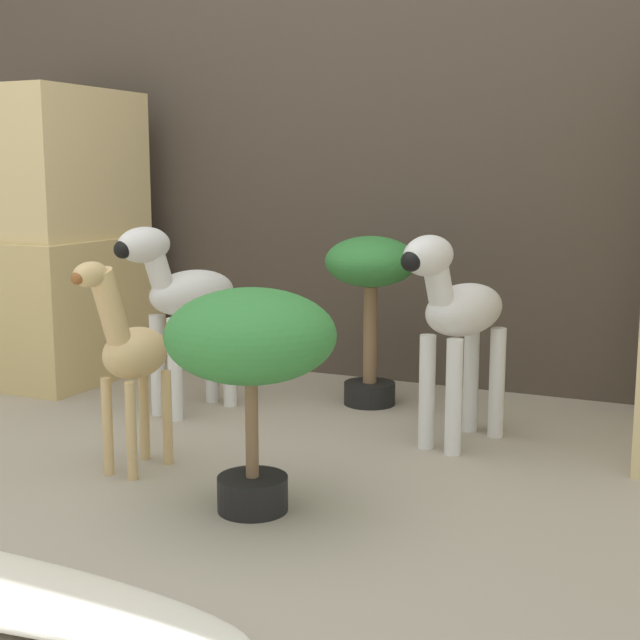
{
  "coord_description": "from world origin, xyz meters",
  "views": [
    {
      "loc": [
        1.14,
        -1.49,
        0.8
      ],
      "look_at": [
        0.01,
        1.0,
        0.34
      ],
      "focal_mm": 50.0,
      "sensor_mm": 36.0,
      "label": 1
    }
  ],
  "objects_px": {
    "zebra_right": "(457,316)",
    "giraffe_figurine": "(129,351)",
    "potted_palm_back": "(251,346)",
    "zebra_left": "(183,299)",
    "potted_palm_front": "(371,280)"
  },
  "relations": [
    {
      "from": "zebra_right",
      "to": "giraffe_figurine",
      "type": "height_order",
      "value": "zebra_right"
    },
    {
      "from": "zebra_right",
      "to": "potted_palm_back",
      "type": "relative_size",
      "value": 1.18
    },
    {
      "from": "zebra_left",
      "to": "potted_palm_front",
      "type": "xyz_separation_m",
      "value": [
        0.52,
        0.36,
        0.05
      ]
    },
    {
      "from": "potted_palm_front",
      "to": "giraffe_figurine",
      "type": "bearing_deg",
      "value": -109.29
    },
    {
      "from": "zebra_left",
      "to": "potted_palm_front",
      "type": "bearing_deg",
      "value": 34.68
    },
    {
      "from": "potted_palm_back",
      "to": "zebra_left",
      "type": "bearing_deg",
      "value": 133.02
    },
    {
      "from": "zebra_left",
      "to": "giraffe_figurine",
      "type": "height_order",
      "value": "zebra_left"
    },
    {
      "from": "zebra_left",
      "to": "potted_palm_back",
      "type": "xyz_separation_m",
      "value": [
        0.62,
        -0.67,
        0.01
      ]
    },
    {
      "from": "potted_palm_back",
      "to": "zebra_right",
      "type": "bearing_deg",
      "value": 67.26
    },
    {
      "from": "giraffe_figurine",
      "to": "potted_palm_front",
      "type": "height_order",
      "value": "potted_palm_front"
    },
    {
      "from": "zebra_right",
      "to": "potted_palm_back",
      "type": "bearing_deg",
      "value": -112.74
    },
    {
      "from": "zebra_right",
      "to": "potted_palm_front",
      "type": "distance_m",
      "value": 0.52
    },
    {
      "from": "zebra_left",
      "to": "giraffe_figurine",
      "type": "relative_size",
      "value": 1.08
    },
    {
      "from": "zebra_right",
      "to": "potted_palm_back",
      "type": "height_order",
      "value": "zebra_right"
    },
    {
      "from": "zebra_right",
      "to": "giraffe_figurine",
      "type": "relative_size",
      "value": 1.08
    }
  ]
}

